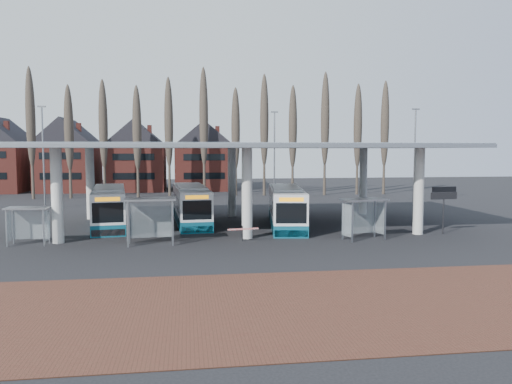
{
  "coord_description": "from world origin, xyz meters",
  "views": [
    {
      "loc": [
        -3.94,
        -30.01,
        5.9
      ],
      "look_at": [
        1.23,
        7.0,
        2.69
      ],
      "focal_mm": 35.0,
      "sensor_mm": 36.0,
      "label": 1
    }
  ],
  "objects": [
    {
      "name": "poplar_row",
      "position": [
        0.0,
        33.0,
        8.78
      ],
      "size": [
        45.1,
        1.1,
        14.5
      ],
      "color": "#473D33",
      "rests_on": "ground"
    },
    {
      "name": "ground",
      "position": [
        0.0,
        0.0,
        0.0
      ],
      "size": [
        140.0,
        140.0,
        0.0
      ],
      "primitive_type": "plane",
      "color": "black",
      "rests_on": "ground"
    },
    {
      "name": "shelter_1",
      "position": [
        -6.19,
        1.31,
        2.1
      ],
      "size": [
        3.19,
        1.71,
        2.89
      ],
      "rotation": [
        0.0,
        0.0,
        0.05
      ],
      "color": "gray",
      "rests_on": "ground"
    },
    {
      "name": "info_sign_0",
      "position": [
        13.78,
        2.34,
        2.45
      ],
      "size": [
        1.97,
        0.25,
        2.93
      ],
      "rotation": [
        0.0,
        0.0,
        0.07
      ],
      "color": "black",
      "rests_on": "ground"
    },
    {
      "name": "barrier",
      "position": [
        -0.42,
        1.18,
        0.77
      ],
      "size": [
        1.99,
        0.68,
        1.0
      ],
      "rotation": [
        0.0,
        0.0,
        0.14
      ],
      "color": "black",
      "rests_on": "ground"
    },
    {
      "name": "bus_1",
      "position": [
        -3.63,
        10.21,
        1.42
      ],
      "size": [
        3.09,
        11.01,
        3.02
      ],
      "rotation": [
        0.0,
        0.0,
        0.07
      ],
      "color": "silver",
      "rests_on": "ground"
    },
    {
      "name": "lamp_post_c",
      "position": [
        20.0,
        20.0,
        5.34
      ],
      "size": [
        0.8,
        0.16,
        10.17
      ],
      "color": "slate",
      "rests_on": "ground"
    },
    {
      "name": "station_canopy",
      "position": [
        0.0,
        8.0,
        5.68
      ],
      "size": [
        32.0,
        16.0,
        6.34
      ],
      "color": "silver",
      "rests_on": "ground"
    },
    {
      "name": "shelter_2",
      "position": [
        7.47,
        1.11,
        1.96
      ],
      "size": [
        3.16,
        2.08,
        2.69
      ],
      "rotation": [
        0.0,
        0.0,
        0.23
      ],
      "color": "gray",
      "rests_on": "ground"
    },
    {
      "name": "shelter_0",
      "position": [
        -13.65,
        2.21,
        1.71
      ],
      "size": [
        2.59,
        1.39,
        2.35
      ],
      "rotation": [
        0.0,
        0.0,
        -0.05
      ],
      "color": "gray",
      "rests_on": "ground"
    },
    {
      "name": "lamp_post_b",
      "position": [
        6.0,
        26.0,
        5.34
      ],
      "size": [
        0.8,
        0.16,
        10.17
      ],
      "color": "slate",
      "rests_on": "ground"
    },
    {
      "name": "info_sign_1",
      "position": [
        15.86,
        6.11,
        2.53
      ],
      "size": [
        2.03,
        0.26,
        3.01
      ],
      "rotation": [
        0.0,
        0.0,
        0.07
      ],
      "color": "black",
      "rests_on": "ground"
    },
    {
      "name": "brick_strip",
      "position": [
        0.0,
        -12.0,
        0.01
      ],
      "size": [
        70.0,
        10.0,
        0.03
      ],
      "primitive_type": "cube",
      "color": "#4F2D1F",
      "rests_on": "ground"
    },
    {
      "name": "lamp_post_a",
      "position": [
        -18.0,
        22.0,
        5.34
      ],
      "size": [
        0.8,
        0.16,
        10.17
      ],
      "color": "slate",
      "rests_on": "ground"
    },
    {
      "name": "bus_2",
      "position": [
        3.65,
        7.51,
        1.43
      ],
      "size": [
        3.81,
        11.17,
        3.04
      ],
      "rotation": [
        0.0,
        0.0,
        -0.14
      ],
      "color": "silver",
      "rests_on": "ground"
    },
    {
      "name": "bus_0",
      "position": [
        -9.9,
        9.55,
        1.43
      ],
      "size": [
        3.74,
        11.1,
        3.02
      ],
      "rotation": [
        0.0,
        0.0,
        0.13
      ],
      "color": "silver",
      "rests_on": "ground"
    },
    {
      "name": "townhouse_row",
      "position": [
        -15.75,
        44.0,
        5.94
      ],
      "size": [
        36.8,
        10.3,
        12.25
      ],
      "color": "maroon",
      "rests_on": "ground"
    }
  ]
}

